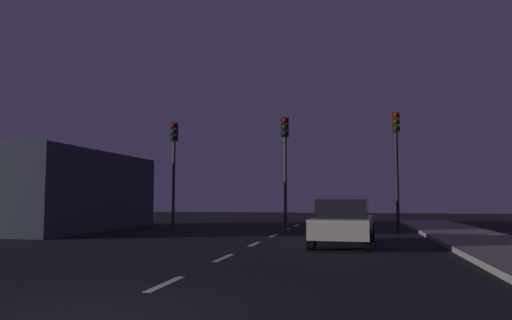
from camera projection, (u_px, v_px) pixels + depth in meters
ground_plane at (230, 255)px, 12.70m from camera, size 80.00×80.00×0.00m
lane_stripe_second at (166, 284)px, 8.41m from camera, size 0.16×1.60×0.01m
lane_stripe_third at (224, 258)px, 12.11m from camera, size 0.16×1.60×0.01m
lane_stripe_fourth at (255, 244)px, 15.82m from camera, size 0.16×1.60×0.01m
lane_stripe_fifth at (274, 235)px, 19.53m from camera, size 0.16×1.60×0.01m
lane_stripe_sixth at (287, 230)px, 23.23m from camera, size 0.16×1.60×0.01m
lane_stripe_seventh at (296, 225)px, 26.94m from camera, size 0.16×1.60×0.01m
traffic_signal_left at (174, 155)px, 23.05m from camera, size 0.32×0.38×5.22m
traffic_signal_center at (285, 152)px, 21.93m from camera, size 0.32×0.38×5.28m
traffic_signal_right at (396, 148)px, 20.92m from camera, size 0.32×0.38×5.36m
car_stopped_ahead at (344, 222)px, 15.31m from camera, size 2.07×4.41×1.50m
storefront_left at (63, 192)px, 22.91m from camera, size 5.12×9.74×3.71m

